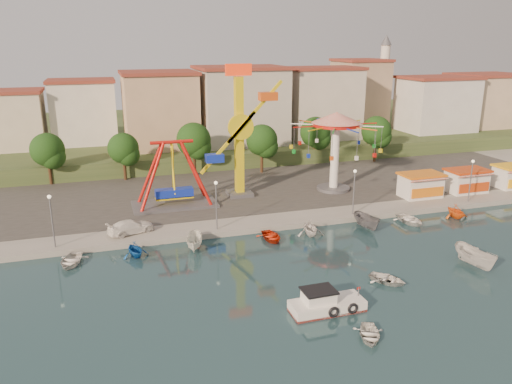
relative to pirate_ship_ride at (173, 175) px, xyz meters
name	(u,v)px	position (x,y,z in m)	size (l,w,h in m)	color
ground	(341,277)	(11.04, -22.36, -4.39)	(200.00, 200.00, 0.00)	#16343C
quay_deck	(200,142)	(11.04, 39.64, -4.09)	(200.00, 100.00, 0.60)	#9E998E
asphalt_pad	(245,182)	(11.04, 7.64, -3.79)	(90.00, 28.00, 0.01)	#4C4944
hill_terrace	(195,132)	(11.04, 44.64, -2.89)	(200.00, 60.00, 3.00)	#384C26
pirate_ship_ride	(173,175)	(0.00, 0.00, 0.00)	(10.00, 5.00, 8.00)	#59595E
kamikaze_tower	(242,135)	(9.00, 1.40, 4.07)	(7.13, 3.10, 16.50)	#59595E
wave_swinger	(336,134)	(21.29, 0.31, 3.80)	(11.60, 11.60, 10.40)	#59595E
booth_left	(421,185)	(30.46, -5.87, -2.23)	(5.40, 3.78, 3.08)	white
booth_mid	(466,180)	(37.48, -5.87, -2.23)	(5.40, 3.78, 3.08)	white
lamp_post_0	(52,223)	(-12.96, -9.36, -1.29)	(0.14, 0.14, 5.00)	#59595E
lamp_post_1	(216,207)	(3.04, -9.36, -1.29)	(0.14, 0.14, 5.00)	#59595E
lamp_post_2	(354,193)	(19.04, -9.36, -1.29)	(0.14, 0.14, 5.00)	#59595E
lamp_post_3	(470,182)	(35.04, -9.36, -1.29)	(0.14, 0.14, 5.00)	#59595E
tree_0	(47,150)	(-14.96, 14.62, 1.08)	(4.60, 4.60, 7.19)	#382314
tree_1	(123,148)	(-4.96, 13.88, 0.81)	(4.35, 4.35, 6.80)	#382314
tree_2	(194,140)	(5.04, 13.45, 1.52)	(5.02, 5.02, 7.85)	#382314
tree_3	(262,140)	(15.04, 12.00, 1.16)	(4.68, 4.68, 7.32)	#382314
tree_4	(315,132)	(25.04, 14.99, 1.35)	(4.86, 4.86, 7.60)	#382314
tree_5	(376,131)	(35.04, 13.18, 1.31)	(4.83, 4.83, 7.54)	#382314
building_1	(84,120)	(-10.29, 29.02, 2.92)	(12.33, 9.01, 8.63)	silver
building_2	(163,108)	(2.85, 29.60, 4.22)	(11.95, 9.28, 11.23)	tan
building_3	(245,113)	(16.64, 26.44, 3.20)	(12.59, 10.50, 9.20)	beige
building_4	(308,108)	(30.11, 29.84, 3.22)	(10.75, 9.23, 9.24)	beige
building_5	(376,101)	(43.41, 27.97, 4.21)	(12.77, 10.96, 11.21)	tan
building_6	(433,97)	(55.19, 26.41, 4.78)	(8.23, 8.98, 12.36)	silver
building_7	(465,102)	(67.07, 31.35, 2.99)	(11.59, 10.93, 8.76)	beige
minaret	(384,79)	(47.04, 31.64, 8.15)	(2.80, 2.80, 18.00)	silver
cabin_motorboat	(325,305)	(7.26, -27.18, -3.86)	(5.69, 2.35, 2.00)	white
rowboat_a	(388,279)	(14.28, -24.53, -4.07)	(2.25, 3.15, 0.65)	white
rowboat_b	(369,335)	(8.58, -31.45, -4.09)	(2.10, 2.95, 0.61)	silver
skiff	(475,257)	(23.54, -24.14, -3.48)	(1.78, 4.72, 1.82)	beige
van	(131,227)	(-5.70, -7.76, -3.10)	(1.94, 4.77, 1.38)	white
moored_boat_0	(71,260)	(-11.47, -12.56, -4.01)	(2.62, 3.66, 0.76)	silver
moored_boat_1	(135,249)	(-5.67, -12.56, -3.65)	(2.44, 2.83, 1.49)	#124EA2
moored_boat_2	(195,242)	(0.06, -12.56, -3.63)	(1.48, 3.94, 1.52)	silver
moored_boat_3	(271,237)	(8.03, -12.56, -4.03)	(2.49, 3.49, 0.72)	red
moored_boat_4	(310,228)	(12.36, -12.56, -3.55)	(2.77, 3.20, 1.69)	silver
moored_boat_5	(367,222)	(19.04, -12.56, -3.59)	(1.56, 4.16, 1.61)	#5E5D62
moored_boat_6	(410,220)	(24.59, -12.56, -4.00)	(2.72, 3.81, 0.79)	white
moored_boat_7	(456,211)	(30.68, -12.56, -3.58)	(2.67, 3.10, 1.63)	orange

